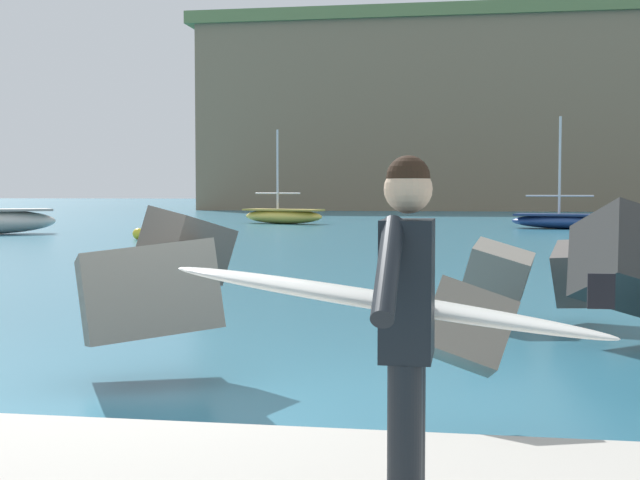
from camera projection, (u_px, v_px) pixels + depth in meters
ground_plane at (190, 394)px, 8.12m from camera, size 400.00×400.00×0.00m
breakwater_jetty at (84, 261)px, 10.80m from camera, size 29.53×8.13×2.36m
surfer_with_board at (401, 322)px, 3.94m from camera, size 2.09×1.14×1.78m
boat_near_centre at (283, 215)px, 50.32m from camera, size 5.32×3.39×5.34m
boat_near_right at (567, 220)px, 43.65m from camera, size 5.79×3.27×5.52m
mooring_buoy_inner at (138, 234)px, 33.93m from camera, size 0.44×0.44×0.44m
station_building_west at (590, 0)px, 89.79m from camera, size 7.90×7.35×4.26m
station_building_central at (616, 14)px, 98.12m from camera, size 6.36×5.48×4.70m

